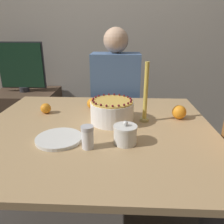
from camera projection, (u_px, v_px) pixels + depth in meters
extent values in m
cube|color=#ADA393|center=(110.00, 21.00, 2.28)|extent=(8.00, 0.05, 2.60)
cube|color=tan|center=(96.00, 130.00, 1.18)|extent=(1.26, 1.11, 0.03)
cylinder|color=tan|center=(35.00, 142.00, 1.80)|extent=(0.07, 0.07, 0.69)
cylinder|color=tan|center=(175.00, 146.00, 1.75)|extent=(0.07, 0.07, 0.69)
cylinder|color=white|center=(112.00, 112.00, 1.23)|extent=(0.24, 0.24, 0.12)
cylinder|color=gold|center=(112.00, 101.00, 1.21)|extent=(0.23, 0.23, 0.01)
sphere|color=maroon|center=(131.00, 100.00, 1.20)|extent=(0.01, 0.01, 0.01)
sphere|color=maroon|center=(130.00, 98.00, 1.23)|extent=(0.01, 0.01, 0.01)
sphere|color=maroon|center=(128.00, 97.00, 1.26)|extent=(0.01, 0.01, 0.01)
sphere|color=maroon|center=(124.00, 96.00, 1.28)|extent=(0.01, 0.01, 0.01)
sphere|color=maroon|center=(119.00, 95.00, 1.30)|extent=(0.01, 0.01, 0.01)
sphere|color=maroon|center=(114.00, 94.00, 1.30)|extent=(0.01, 0.01, 0.01)
sphere|color=maroon|center=(109.00, 94.00, 1.30)|extent=(0.01, 0.01, 0.01)
sphere|color=maroon|center=(104.00, 95.00, 1.29)|extent=(0.01, 0.01, 0.01)
sphere|color=maroon|center=(99.00, 96.00, 1.28)|extent=(0.01, 0.01, 0.01)
sphere|color=maroon|center=(96.00, 97.00, 1.25)|extent=(0.01, 0.01, 0.01)
sphere|color=maroon|center=(93.00, 99.00, 1.22)|extent=(0.01, 0.01, 0.01)
sphere|color=maroon|center=(93.00, 100.00, 1.20)|extent=(0.01, 0.01, 0.01)
sphere|color=maroon|center=(94.00, 102.00, 1.17)|extent=(0.01, 0.01, 0.01)
sphere|color=maroon|center=(96.00, 104.00, 1.14)|extent=(0.01, 0.01, 0.01)
sphere|color=maroon|center=(101.00, 105.00, 1.12)|extent=(0.01, 0.01, 0.01)
sphere|color=maroon|center=(106.00, 106.00, 1.11)|extent=(0.01, 0.01, 0.01)
sphere|color=maroon|center=(113.00, 106.00, 1.11)|extent=(0.01, 0.01, 0.01)
sphere|color=maroon|center=(119.00, 106.00, 1.11)|extent=(0.01, 0.01, 0.01)
sphere|color=maroon|center=(124.00, 105.00, 1.12)|extent=(0.01, 0.01, 0.01)
sphere|color=maroon|center=(128.00, 103.00, 1.15)|extent=(0.01, 0.01, 0.01)
sphere|color=maroon|center=(131.00, 102.00, 1.17)|extent=(0.01, 0.01, 0.01)
cylinder|color=silver|center=(125.00, 136.00, 1.00)|extent=(0.11, 0.11, 0.08)
cylinder|color=silver|center=(125.00, 127.00, 0.99)|extent=(0.11, 0.11, 0.01)
sphere|color=silver|center=(125.00, 123.00, 0.98)|extent=(0.02, 0.02, 0.02)
cylinder|color=white|center=(88.00, 139.00, 0.96)|extent=(0.05, 0.05, 0.09)
cylinder|color=silver|center=(87.00, 128.00, 0.94)|extent=(0.06, 0.06, 0.02)
cylinder|color=silver|center=(59.00, 139.00, 1.04)|extent=(0.22, 0.22, 0.01)
cylinder|color=silver|center=(59.00, 138.00, 1.04)|extent=(0.22, 0.22, 0.01)
cylinder|color=tan|center=(144.00, 120.00, 1.26)|extent=(0.05, 0.05, 0.02)
cylinder|color=gold|center=(146.00, 91.00, 1.20)|extent=(0.02, 0.02, 0.32)
sphere|color=orange|center=(179.00, 112.00, 1.28)|extent=(0.08, 0.08, 0.08)
sphere|color=orange|center=(92.00, 103.00, 1.45)|extent=(0.07, 0.07, 0.07)
sphere|color=orange|center=(46.00, 108.00, 1.37)|extent=(0.06, 0.06, 0.06)
cube|color=#595960|center=(115.00, 142.00, 2.06)|extent=(0.34, 0.34, 0.45)
cube|color=#4C6B99|center=(116.00, 88.00, 1.87)|extent=(0.40, 0.24, 0.59)
sphere|color=#D8AD8C|center=(116.00, 40.00, 1.73)|extent=(0.20, 0.20, 0.20)
cube|color=#4C3828|center=(29.00, 118.00, 2.39)|extent=(0.64, 0.51, 0.61)
cylinder|color=#2D2D33|center=(25.00, 89.00, 2.27)|extent=(0.10, 0.10, 0.05)
cube|color=#2D2D33|center=(21.00, 65.00, 2.19)|extent=(0.47, 0.02, 0.46)
cube|color=#193823|center=(21.00, 66.00, 2.19)|extent=(0.44, 0.03, 0.44)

